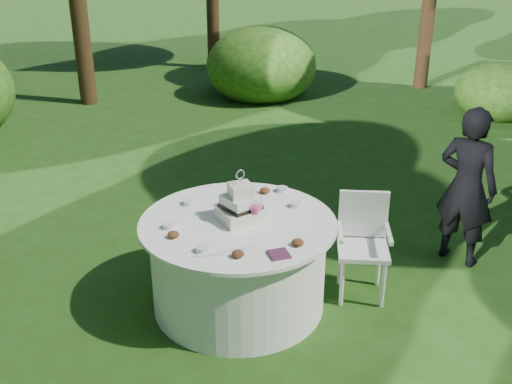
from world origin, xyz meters
TOP-DOWN VIEW (x-y plane):
  - ground at (0.00, 0.00)m, footprint 80.00×80.00m
  - napkins at (0.12, -0.60)m, footprint 0.14×0.14m
  - feather_plume at (-0.23, -0.43)m, footprint 0.48×0.07m
  - guest at (2.17, 0.07)m, footprint 0.59×0.65m
  - table at (0.00, 0.00)m, footprint 1.56×1.56m
  - cake at (0.03, 0.02)m, footprint 0.36×0.36m
  - chair at (1.05, -0.12)m, footprint 0.54×0.54m
  - votives at (-0.03, 0.12)m, footprint 1.17×0.92m
  - petal_cups at (-0.00, -0.18)m, footprint 1.00×1.07m

SIDE VIEW (x-z plane):
  - ground at x=0.00m, z-range 0.00..0.00m
  - table at x=0.00m, z-range 0.00..0.77m
  - chair at x=1.05m, z-range 0.07..0.96m
  - guest at x=2.17m, z-range 0.00..1.49m
  - feather_plume at x=-0.23m, z-range 0.77..0.78m
  - napkins at x=0.12m, z-range 0.77..0.79m
  - votives at x=-0.03m, z-range 0.77..0.81m
  - petal_cups at x=0.00m, z-range 0.77..0.82m
  - cake at x=0.03m, z-range 0.67..1.10m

